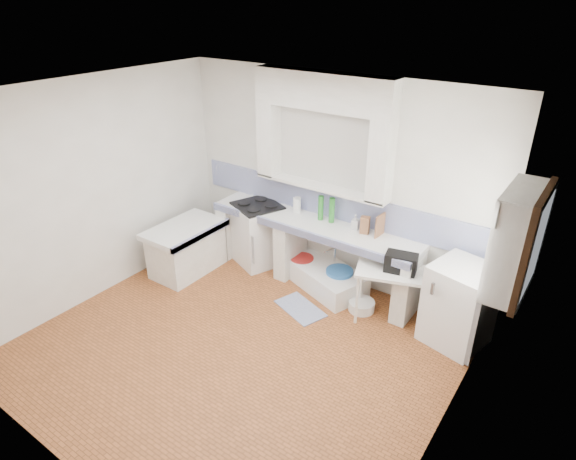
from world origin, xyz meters
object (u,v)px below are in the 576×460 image
Objects in this scene: side_table at (390,295)px; sink at (326,278)px; stove at (258,235)px; fridge at (459,305)px.

sink is at bearing 150.78° from side_table.
fridge reaches higher than stove.
side_table is 0.81m from fridge.
fridge is (0.79, 0.08, 0.14)m from side_table.
fridge is at bearing 16.19° from sink.
side_table is 0.86× the size of fridge.
stove is 2.98m from fridge.
stove is at bearing -169.50° from fridge.
sink is at bearing -170.31° from fridge.
sink is at bearing 21.26° from stove.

